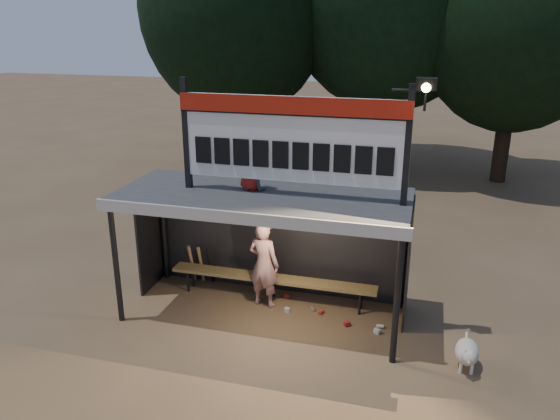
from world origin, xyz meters
name	(u,v)px	position (x,y,z in m)	size (l,w,h in m)	color
ground	(264,313)	(0.00, 0.00, 0.00)	(80.00, 80.00, 0.00)	brown
player	(264,264)	(-0.09, 0.32, 0.83)	(0.61, 0.40, 1.67)	silver
child_a	(251,159)	(-0.26, 0.18, 2.86)	(0.52, 0.41, 1.08)	slate
child_b	(250,161)	(-0.26, 0.16, 2.84)	(0.50, 0.33, 1.03)	maroon
dugout_shelter	(267,215)	(0.00, 0.24, 1.85)	(5.10, 2.08, 2.32)	#39393B
scoreboard_assembly	(295,137)	(0.56, -0.01, 3.32)	(4.10, 0.27, 1.99)	black
bench	(272,279)	(0.00, 0.55, 0.43)	(4.00, 0.35, 0.48)	olive
tree_left	(236,8)	(-4.00, 10.00, 5.51)	(6.46, 6.46, 9.27)	#302015
tree_right	(519,17)	(5.00, 10.50, 5.19)	(6.08, 6.08, 8.72)	black
dog	(467,353)	(3.51, -0.77, 0.28)	(0.36, 0.81, 0.49)	beige
bats	(201,264)	(-1.58, 0.82, 0.43)	(0.48, 0.33, 0.84)	#9B6D48
litter	(329,315)	(1.18, 0.19, 0.04)	(1.98, 0.92, 0.08)	#A41C1D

